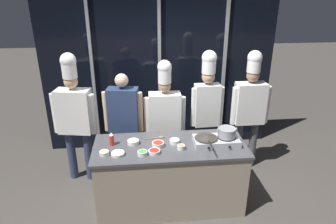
{
  "coord_description": "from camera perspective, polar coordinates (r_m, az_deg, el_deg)",
  "views": [
    {
      "loc": [
        -0.36,
        -3.3,
        2.74
      ],
      "look_at": [
        0.0,
        0.25,
        1.25
      ],
      "focal_mm": 32.0,
      "sensor_mm": 36.0,
      "label": 1
    }
  ],
  "objects": [
    {
      "name": "ground_plane",
      "position": [
        4.31,
        0.35,
        -16.85
      ],
      "size": [
        24.0,
        24.0,
        0.0
      ],
      "primitive_type": "plane",
      "color": "#47423D"
    },
    {
      "name": "window_wall_back",
      "position": [
        5.21,
        -1.63,
        7.18
      ],
      "size": [
        3.96,
        0.09,
        2.7
      ],
      "color": "black",
      "rests_on": "ground_plane"
    },
    {
      "name": "demo_counter",
      "position": [
        4.03,
        0.37,
        -11.91
      ],
      "size": [
        1.93,
        0.79,
        0.9
      ],
      "color": "gray",
      "rests_on": "ground_plane"
    },
    {
      "name": "portable_stove",
      "position": [
        3.84,
        9.15,
        -5.46
      ],
      "size": [
        0.57,
        0.32,
        0.1
      ],
      "color": "#B2B5BA",
      "rests_on": "demo_counter"
    },
    {
      "name": "frying_pan",
      "position": [
        3.78,
        7.32,
        -4.63
      ],
      "size": [
        0.29,
        0.5,
        0.05
      ],
      "color": "#38332D",
      "rests_on": "portable_stove"
    },
    {
      "name": "stock_pot",
      "position": [
        3.83,
        11.15,
        -3.81
      ],
      "size": [
        0.25,
        0.22,
        0.12
      ],
      "color": "#93969B",
      "rests_on": "portable_stove"
    },
    {
      "name": "squeeze_bottle_chili",
      "position": [
        3.83,
        -10.69,
        -5.07
      ],
      "size": [
        0.06,
        0.06,
        0.17
      ],
      "color": "red",
      "rests_on": "demo_counter"
    },
    {
      "name": "prep_bowl_scallions",
      "position": [
        3.59,
        -4.9,
        -7.74
      ],
      "size": [
        0.12,
        0.12,
        0.05
      ],
      "color": "white",
      "rests_on": "demo_counter"
    },
    {
      "name": "prep_bowl_noodles",
      "position": [
        3.84,
        -6.66,
        -5.65
      ],
      "size": [
        0.15,
        0.15,
        0.05
      ],
      "color": "white",
      "rests_on": "demo_counter"
    },
    {
      "name": "prep_bowl_chili_flakes",
      "position": [
        3.76,
        -1.91,
        -6.1
      ],
      "size": [
        0.15,
        0.15,
        0.05
      ],
      "color": "white",
      "rests_on": "demo_counter"
    },
    {
      "name": "prep_bowl_mushrooms",
      "position": [
        3.7,
        2.5,
        -6.65
      ],
      "size": [
        0.1,
        0.1,
        0.06
      ],
      "color": "white",
      "rests_on": "demo_counter"
    },
    {
      "name": "prep_bowl_rice",
      "position": [
        3.63,
        -9.54,
        -7.78
      ],
      "size": [
        0.16,
        0.16,
        0.04
      ],
      "color": "white",
      "rests_on": "demo_counter"
    },
    {
      "name": "prep_bowl_bell_pepper",
      "position": [
        3.62,
        -2.64,
        -7.48
      ],
      "size": [
        0.15,
        0.15,
        0.04
      ],
      "color": "white",
      "rests_on": "demo_counter"
    },
    {
      "name": "prep_bowl_onion",
      "position": [
        3.82,
        1.26,
        -5.56
      ],
      "size": [
        0.13,
        0.13,
        0.06
      ],
      "color": "white",
      "rests_on": "demo_counter"
    },
    {
      "name": "prep_bowl_ginger",
      "position": [
        3.66,
        -12.07,
        -7.6
      ],
      "size": [
        0.12,
        0.12,
        0.05
      ],
      "color": "white",
      "rests_on": "demo_counter"
    },
    {
      "name": "serving_spoon_slotted",
      "position": [
        3.97,
        -1.77,
        -4.83
      ],
      "size": [
        0.27,
        0.08,
        0.02
      ],
      "color": "olive",
      "rests_on": "demo_counter"
    },
    {
      "name": "chef_head",
      "position": [
        4.46,
        -17.36,
        -0.04
      ],
      "size": [
        0.62,
        0.33,
        1.95
      ],
      "rotation": [
        0.0,
        0.0,
        2.97
      ],
      "color": "#2D3856",
      "rests_on": "ground_plane"
    },
    {
      "name": "person_guest",
      "position": [
        4.39,
        -8.42,
        -1.01
      ],
      "size": [
        0.57,
        0.28,
        1.65
      ],
      "rotation": [
        0.0,
        0.0,
        3.0
      ],
      "color": "#2D3856",
      "rests_on": "ground_plane"
    },
    {
      "name": "chef_sous",
      "position": [
        4.39,
        -0.67,
        -0.41
      ],
      "size": [
        0.61,
        0.25,
        1.82
      ],
      "rotation": [
        0.0,
        0.0,
        3.12
      ],
      "color": "#4C4C51",
      "rests_on": "ground_plane"
    },
    {
      "name": "chef_line",
      "position": [
        4.49,
        7.44,
        1.88
      ],
      "size": [
        0.49,
        0.21,
        1.93
      ],
      "rotation": [
        0.0,
        0.0,
        3.19
      ],
      "color": "#232326",
      "rests_on": "ground_plane"
    },
    {
      "name": "chef_pastry",
      "position": [
        4.73,
        15.31,
        1.5
      ],
      "size": [
        0.6,
        0.24,
        1.91
      ],
      "rotation": [
        0.0,
        0.0,
        3.15
      ],
      "color": "#4C4C51",
      "rests_on": "ground_plane"
    }
  ]
}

